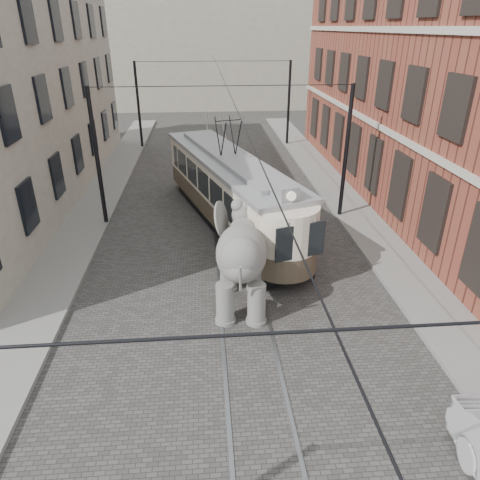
{
  "coord_description": "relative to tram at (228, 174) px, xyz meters",
  "views": [
    {
      "loc": [
        -1.05,
        -12.76,
        8.12
      ],
      "look_at": [
        -0.04,
        -0.41,
        2.1
      ],
      "focal_mm": 32.99,
      "sensor_mm": 36.0,
      "label": 1
    }
  ],
  "objects": [
    {
      "name": "ground",
      "position": [
        0.05,
        -5.65,
        -2.34
      ],
      "size": [
        120.0,
        120.0,
        0.0
      ],
      "primitive_type": "plane",
      "color": "#44413E"
    },
    {
      "name": "tram_rails",
      "position": [
        0.05,
        -5.65,
        -2.33
      ],
      "size": [
        1.54,
        80.0,
        0.02
      ],
      "primitive_type": null,
      "color": "slate",
      "rests_on": "ground"
    },
    {
      "name": "sidewalk_right",
      "position": [
        6.05,
        -5.65,
        -2.26
      ],
      "size": [
        2.0,
        60.0,
        0.15
      ],
      "primitive_type": "cube",
      "color": "slate",
      "rests_on": "ground"
    },
    {
      "name": "sidewalk_left",
      "position": [
        -6.45,
        -5.65,
        -2.26
      ],
      "size": [
        2.0,
        60.0,
        0.15
      ],
      "primitive_type": "cube",
      "color": "slate",
      "rests_on": "ground"
    },
    {
      "name": "brick_building",
      "position": [
        11.05,
        3.35,
        3.66
      ],
      "size": [
        8.0,
        26.0,
        12.0
      ],
      "primitive_type": "cube",
      "color": "brown",
      "rests_on": "ground"
    },
    {
      "name": "distant_block",
      "position": [
        0.05,
        34.35,
        4.66
      ],
      "size": [
        28.0,
        10.0,
        14.0
      ],
      "primitive_type": "cube",
      "color": "gray",
      "rests_on": "ground"
    },
    {
      "name": "catenary",
      "position": [
        -0.15,
        -0.65,
        0.66
      ],
      "size": [
        11.0,
        30.2,
        6.0
      ],
      "primitive_type": null,
      "color": "black",
      "rests_on": "ground"
    },
    {
      "name": "tram",
      "position": [
        0.0,
        0.0,
        0.0
      ],
      "size": [
        5.83,
        11.98,
        4.68
      ],
      "primitive_type": null,
      "rotation": [
        0.0,
        0.0,
        0.3
      ],
      "color": "beige",
      "rests_on": "ground"
    },
    {
      "name": "elephant",
      "position": [
        0.02,
        -6.52,
        -0.87
      ],
      "size": [
        3.13,
        5.06,
        2.94
      ],
      "primitive_type": null,
      "rotation": [
        0.0,
        0.0,
        -0.1
      ],
      "color": "slate",
      "rests_on": "ground"
    }
  ]
}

